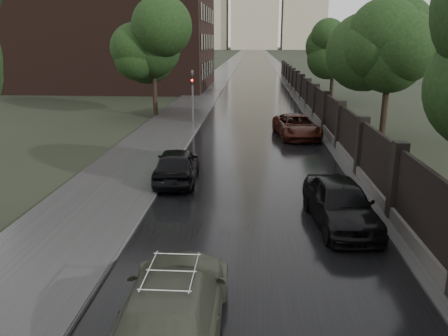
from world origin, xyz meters
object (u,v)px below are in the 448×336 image
tree_right_c (334,50)px  car_right_far (297,126)px  tree_right_b (390,57)px  car_right_near (340,203)px  traffic_light (193,95)px  hatchback_left (177,165)px  volga_sedan (173,306)px  tree_left_far (153,49)px

tree_right_c → car_right_far: tree_right_c is taller
tree_right_b → car_right_near: tree_right_b is taller
traffic_light → tree_right_c: bearing=51.8°
traffic_light → tree_right_b: bearing=-14.2°
tree_right_c → hatchback_left: 28.84m
tree_right_c → volga_sedan: bearing=-104.2°
tree_right_c → car_right_near: 31.31m
car_right_far → volga_sedan: bearing=-109.9°
hatchback_left → car_right_far: hatchback_left is taller
tree_right_b → volga_sedan: bearing=-116.4°
tree_left_far → volga_sedan: tree_left_far is taller
tree_right_b → tree_right_c: 18.00m
tree_right_b → car_right_far: 6.61m
tree_left_far → volga_sedan: (6.20, -26.70, -4.49)m
tree_right_b → tree_right_c: (0.00, 18.00, 0.00)m
tree_right_c → volga_sedan: 38.09m
tree_right_b → traffic_light: (-11.80, 2.99, -2.55)m
tree_left_far → car_right_far: tree_left_far is taller
traffic_light → hatchback_left: size_ratio=0.92×
hatchback_left → car_right_near: car_right_near is taller
tree_left_far → tree_right_b: (15.50, -8.00, -0.29)m
traffic_light → volga_sedan: 21.90m
tree_left_far → tree_right_c: tree_left_far is taller
tree_right_b → traffic_light: bearing=165.8°
tree_right_c → traffic_light: 19.26m
tree_right_b → volga_sedan: 21.30m
tree_left_far → hatchback_left: tree_left_far is taller
tree_right_b → traffic_light: 12.44m
tree_left_far → volga_sedan: 27.77m
tree_left_far → car_right_near: (10.66, -20.65, -4.47)m
traffic_light → car_right_near: bearing=-66.0°
volga_sedan → car_right_near: (4.46, 6.05, 0.03)m
hatchback_left → car_right_near: 7.51m
tree_right_b → hatchback_left: bearing=-142.8°
tree_right_b → volga_sedan: tree_right_b is taller
volga_sedan → tree_right_b: bearing=-117.4°
volga_sedan → traffic_light: bearing=-84.4°
hatchback_left → tree_left_far: bearing=-77.5°
car_right_near → tree_left_far: bearing=111.5°
traffic_light → car_right_far: 7.30m
tree_right_b → car_right_near: 14.17m
tree_right_b → hatchback_left: tree_right_b is taller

